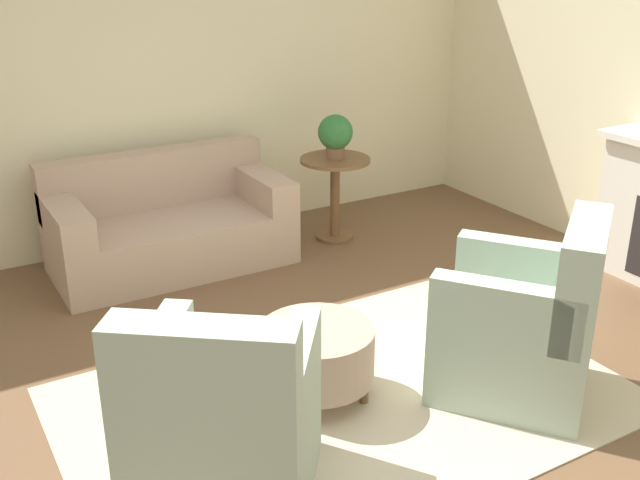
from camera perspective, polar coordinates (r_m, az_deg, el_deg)
name	(u,v)px	position (r m, az deg, el deg)	size (l,w,h in m)	color
ground_plane	(346,400)	(4.30, 2.02, -12.10)	(16.00, 16.00, 0.00)	brown
wall_back	(155,74)	(6.33, -12.49, 12.27)	(9.77, 0.12, 2.80)	beige
rug	(346,399)	(4.30, 2.02, -12.04)	(3.06, 2.03, 0.01)	beige
couch	(169,227)	(5.98, -11.45, 1.01)	(1.81, 0.89, 0.86)	tan
armchair_left	(223,428)	(3.42, -7.39, -14.05)	(1.10, 1.12, 1.05)	#9EB29E
armchair_right	(526,328)	(4.33, 15.40, -6.49)	(1.10, 1.12, 1.05)	#9EB29E
ottoman_table	(317,353)	(4.18, -0.25, -8.62)	(0.64, 0.64, 0.42)	tan
side_table	(335,184)	(6.33, 1.15, 4.31)	(0.59, 0.59, 0.72)	brown
potted_plant_on_side_table	(335,134)	(6.21, 1.18, 8.08)	(0.29, 0.29, 0.37)	brown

